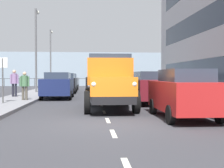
% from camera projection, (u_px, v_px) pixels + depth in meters
% --- Properties ---
extents(ground_plane, '(80.00, 80.00, 0.00)m').
position_uv_depth(ground_plane, '(98.00, 97.00, 21.19)').
color(ground_plane, '#38383D').
extents(sidewalk_left, '(2.53, 41.24, 0.15)m').
position_uv_depth(sidewalk_left, '(165.00, 95.00, 21.56)').
color(sidewalk_left, gray).
rests_on(sidewalk_left, ground_plane).
extents(sidewalk_right, '(2.53, 41.24, 0.15)m').
position_uv_depth(sidewalk_right, '(28.00, 96.00, 20.81)').
color(sidewalk_right, gray).
rests_on(sidewalk_right, ground_plane).
extents(road_centreline_markings, '(0.12, 36.40, 0.01)m').
position_uv_depth(road_centreline_markings, '(98.00, 98.00, 20.19)').
color(road_centreline_markings, silver).
rests_on(road_centreline_markings, ground_plane).
extents(sea_horizon, '(80.00, 0.80, 5.00)m').
position_uv_depth(sea_horizon, '(93.00, 69.00, 44.65)').
color(sea_horizon, '#8C9EAD').
rests_on(sea_horizon, ground_plane).
extents(seawall_railing, '(28.08, 0.08, 1.20)m').
position_uv_depth(seawall_railing, '(93.00, 80.00, 41.11)').
color(seawall_railing, '#4C5156').
rests_on(seawall_railing, ground_plane).
extents(truck_vintage_orange, '(2.17, 5.64, 2.43)m').
position_uv_depth(truck_vintage_orange, '(110.00, 83.00, 13.05)').
color(truck_vintage_orange, black).
rests_on(truck_vintage_orange, ground_plane).
extents(car_red_kerbside_near, '(1.76, 3.97, 1.72)m').
position_uv_depth(car_red_kerbside_near, '(183.00, 93.00, 10.41)').
color(car_red_kerbside_near, '#B21E1E').
rests_on(car_red_kerbside_near, ground_plane).
extents(car_maroon_kerbside_1, '(1.93, 4.28, 1.72)m').
position_uv_depth(car_maroon_kerbside_1, '(150.00, 87.00, 16.02)').
color(car_maroon_kerbside_1, maroon).
rests_on(car_maroon_kerbside_1, ground_plane).
extents(car_white_kerbside_2, '(1.85, 4.60, 1.72)m').
position_uv_depth(car_white_kerbside_2, '(134.00, 84.00, 21.95)').
color(car_white_kerbside_2, white).
rests_on(car_white_kerbside_2, ground_plane).
extents(car_teal_kerbside_3, '(1.83, 3.82, 1.72)m').
position_uv_depth(car_teal_kerbside_3, '(124.00, 82.00, 28.09)').
color(car_teal_kerbside_3, '#1E6670').
rests_on(car_teal_kerbside_3, ground_plane).
extents(car_navy_oppositeside_0, '(1.93, 4.34, 1.72)m').
position_uv_depth(car_navy_oppositeside_0, '(58.00, 85.00, 19.63)').
color(car_navy_oppositeside_0, navy).
rests_on(car_navy_oppositeside_0, ground_plane).
extents(car_black_oppositeside_1, '(1.94, 3.91, 1.72)m').
position_uv_depth(car_black_oppositeside_1, '(65.00, 83.00, 25.71)').
color(car_black_oppositeside_1, black).
rests_on(car_black_oppositeside_1, ground_plane).
extents(car_grey_oppositeside_2, '(1.83, 3.97, 1.72)m').
position_uv_depth(car_grey_oppositeside_2, '(69.00, 82.00, 30.74)').
color(car_grey_oppositeside_2, slate).
rests_on(car_grey_oppositeside_2, ground_plane).
extents(pedestrian_in_dark_coat, '(0.53, 0.34, 1.57)m').
position_uv_depth(pedestrian_in_dark_coat, '(25.00, 84.00, 16.60)').
color(pedestrian_in_dark_coat, '#4C473D').
rests_on(pedestrian_in_dark_coat, sidewalk_right).
extents(pedestrian_with_bag, '(0.53, 0.34, 1.73)m').
position_uv_depth(pedestrian_with_bag, '(14.00, 81.00, 19.32)').
color(pedestrian_with_bag, black).
rests_on(pedestrian_with_bag, sidewalk_right).
extents(lamp_post_promenade, '(0.32, 1.14, 6.92)m').
position_uv_depth(lamp_post_promenade, '(36.00, 43.00, 24.81)').
color(lamp_post_promenade, '#59595B').
rests_on(lamp_post_promenade, sidewalk_right).
extents(lamp_post_far, '(0.32, 1.14, 6.69)m').
position_uv_depth(lamp_post_far, '(51.00, 53.00, 34.70)').
color(lamp_post_far, '#59595B').
rests_on(lamp_post_far, sidewalk_right).
extents(street_sign, '(0.50, 0.07, 2.25)m').
position_uv_depth(street_sign, '(3.00, 72.00, 14.66)').
color(street_sign, '#4C4C4C').
rests_on(street_sign, sidewalk_right).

